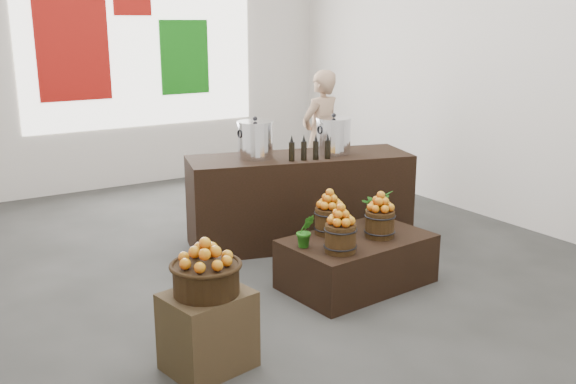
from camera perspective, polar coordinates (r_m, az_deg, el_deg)
ground at (r=6.01m, az=-3.06°, el=-6.31°), size 7.00×7.00×0.00m
back_wall at (r=8.83m, az=-14.85°, el=13.30°), size 6.00×0.04×4.00m
back_opening at (r=8.90m, az=-12.93°, el=13.43°), size 3.20×0.02×2.40m
deco_red_left at (r=8.63m, az=-18.61°, el=12.34°), size 0.90×0.04×1.40m
deco_green_right at (r=9.13m, az=-9.18°, el=11.75°), size 0.70×0.04×1.00m
crate at (r=4.22m, az=-7.13°, el=-12.13°), size 0.59×0.51×0.52m
wicker_basket at (r=4.08m, az=-7.29°, el=-7.69°), size 0.42×0.42×0.19m
apples_in_basket at (r=4.01m, az=-7.37°, el=-5.29°), size 0.32×0.32×0.17m
display_table at (r=5.48m, az=6.15°, el=-6.14°), size 1.28×0.85×0.42m
apple_bucket_front_left at (r=5.03m, az=4.68°, el=-4.12°), size 0.24×0.24×0.23m
apples_in_bucket_front_left at (r=4.97m, az=4.72°, el=-1.99°), size 0.18×0.18×0.16m
apple_bucket_front_right at (r=5.42m, az=8.16°, el=-2.82°), size 0.24×0.24×0.23m
apples_in_bucket_front_right at (r=5.36m, az=8.24°, el=-0.84°), size 0.18×0.18×0.16m
apple_bucket_rear at (r=5.46m, az=3.69°, el=-2.58°), size 0.24×0.24×0.23m
apples_in_bucket_rear at (r=5.40m, az=3.72°, el=-0.61°), size 0.18×0.18×0.16m
herb_garnish_right at (r=5.78m, az=7.82°, el=-1.31°), size 0.31×0.28×0.30m
herb_garnish_left at (r=5.12m, az=1.57°, el=-3.47°), size 0.18×0.16×0.27m
counter at (r=6.43m, az=1.05°, el=-0.66°), size 2.30×1.29×0.90m
stock_pot_left at (r=6.17m, az=-2.92°, el=4.56°), size 0.34×0.34×0.34m
stock_pot_center at (r=6.40m, az=4.07°, el=4.91°), size 0.34×0.34×0.34m
oil_cruets at (r=6.09m, az=1.68°, el=4.01°), size 0.32×0.15×0.25m
shopper at (r=7.88m, az=2.92°, el=4.92°), size 0.66×0.51×1.62m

